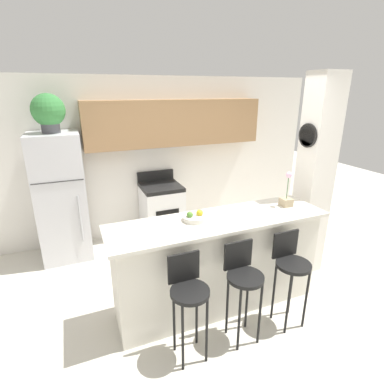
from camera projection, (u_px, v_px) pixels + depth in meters
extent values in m
plane|color=beige|center=(217.00, 304.00, 3.46)|extent=(14.00, 14.00, 0.00)
cube|color=white|center=(159.00, 157.00, 4.97)|extent=(5.60, 0.06, 2.55)
cube|color=#9E754C|center=(176.00, 123.00, 4.71)|extent=(2.82, 0.32, 0.70)
cube|color=silver|center=(156.00, 143.00, 4.71)|extent=(0.73, 0.28, 0.12)
cube|color=white|center=(314.00, 179.00, 3.77)|extent=(0.36, 0.32, 2.55)
cylinder|color=black|center=(308.00, 135.00, 3.52)|extent=(0.02, 0.28, 0.28)
cylinder|color=white|center=(307.00, 136.00, 3.52)|extent=(0.01, 0.25, 0.25)
cube|color=silver|center=(218.00, 265.00, 3.29)|extent=(2.24, 0.52, 1.04)
cube|color=beige|center=(220.00, 220.00, 3.11)|extent=(2.36, 0.64, 0.04)
cube|color=silver|center=(64.00, 217.00, 4.30)|extent=(0.66, 0.65, 1.23)
cube|color=silver|center=(55.00, 155.00, 4.00)|extent=(0.66, 0.65, 0.58)
cube|color=#333333|center=(58.00, 182.00, 3.81)|extent=(0.63, 0.01, 0.01)
cylinder|color=#B2B2B7|center=(80.00, 219.00, 4.06)|extent=(0.02, 0.02, 0.68)
cube|color=white|center=(162.00, 213.00, 4.90)|extent=(0.61, 0.63, 0.85)
cube|color=black|center=(161.00, 187.00, 4.75)|extent=(0.61, 0.63, 0.06)
cube|color=black|center=(155.00, 175.00, 4.97)|extent=(0.61, 0.04, 0.16)
cube|color=black|center=(168.00, 218.00, 4.60)|extent=(0.37, 0.01, 0.27)
cylinder|color=black|center=(190.00, 292.00, 2.56)|extent=(0.35, 0.35, 0.03)
cube|color=black|center=(184.00, 267.00, 2.64)|extent=(0.29, 0.02, 0.28)
cylinder|color=black|center=(183.00, 338.00, 2.54)|extent=(0.02, 0.02, 0.68)
cylinder|color=black|center=(207.00, 331.00, 2.62)|extent=(0.02, 0.02, 0.68)
cylinder|color=black|center=(174.00, 321.00, 2.74)|extent=(0.02, 0.02, 0.68)
cylinder|color=black|center=(197.00, 314.00, 2.82)|extent=(0.02, 0.02, 0.68)
cylinder|color=black|center=(245.00, 277.00, 2.76)|extent=(0.35, 0.35, 0.03)
cube|color=black|center=(238.00, 255.00, 2.84)|extent=(0.29, 0.02, 0.28)
cylinder|color=black|center=(239.00, 320.00, 2.74)|extent=(0.02, 0.02, 0.68)
cylinder|color=black|center=(260.00, 314.00, 2.82)|extent=(0.02, 0.02, 0.68)
cylinder|color=black|center=(227.00, 305.00, 2.94)|extent=(0.02, 0.02, 0.68)
cylinder|color=black|center=(247.00, 299.00, 3.02)|extent=(0.02, 0.02, 0.68)
cylinder|color=black|center=(293.00, 265.00, 2.96)|extent=(0.35, 0.35, 0.03)
cube|color=black|center=(285.00, 244.00, 3.04)|extent=(0.29, 0.02, 0.28)
cylinder|color=black|center=(288.00, 305.00, 2.94)|extent=(0.02, 0.02, 0.68)
cylinder|color=black|center=(306.00, 299.00, 3.02)|extent=(0.02, 0.02, 0.68)
cylinder|color=black|center=(274.00, 291.00, 3.13)|extent=(0.02, 0.02, 0.68)
cylinder|color=black|center=(291.00, 286.00, 3.22)|extent=(0.02, 0.02, 0.68)
cylinder|color=#4C4C51|center=(51.00, 128.00, 3.89)|extent=(0.23, 0.23, 0.13)
sphere|color=#387F3D|center=(48.00, 110.00, 3.81)|extent=(0.42, 0.42, 0.42)
cube|color=tan|center=(286.00, 202.00, 3.44)|extent=(0.12, 0.12, 0.09)
cylinder|color=#386633|center=(288.00, 188.00, 3.39)|extent=(0.01, 0.01, 0.26)
sphere|color=#E5B2D1|center=(289.00, 175.00, 3.34)|extent=(0.07, 0.07, 0.07)
cylinder|color=silver|center=(195.00, 218.00, 3.07)|extent=(0.25, 0.25, 0.05)
sphere|color=gold|center=(200.00, 213.00, 3.07)|extent=(0.07, 0.07, 0.07)
sphere|color=#4C7F2D|center=(190.00, 215.00, 3.03)|extent=(0.07, 0.07, 0.07)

